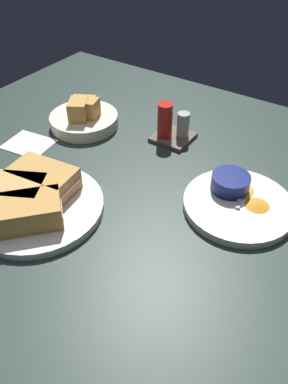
{
  "coord_description": "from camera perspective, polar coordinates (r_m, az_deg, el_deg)",
  "views": [
    {
      "loc": [
        41.69,
        -47.76,
        51.29
      ],
      "look_at": [
        10.32,
        -0.78,
        3.0
      ],
      "focal_mm": 35.62,
      "sensor_mm": 36.0,
      "label": 1
    }
  ],
  "objects": [
    {
      "name": "plate_sandwich_main",
      "position": [
        0.77,
        -15.6,
        -2.19
      ],
      "size": [
        25.71,
        25.71,
        1.6
      ],
      "primitive_type": "cylinder",
      "color": "white",
      "rests_on": "ground_plane"
    },
    {
      "name": "plate_chips_companion",
      "position": [
        0.77,
        13.92,
        -1.91
      ],
      "size": [
        21.61,
        21.61,
        1.6
      ],
      "primitive_type": "cylinder",
      "color": "white",
      "rests_on": "ground_plane"
    },
    {
      "name": "bread_basket_rear",
      "position": [
        1.01,
        -9.0,
        11.03
      ],
      "size": [
        17.48,
        17.48,
        7.78
      ],
      "color": "silver",
      "rests_on": "ground_plane"
    },
    {
      "name": "condiment_caddy",
      "position": [
        0.94,
        4.16,
        9.7
      ],
      "size": [
        9.0,
        9.0,
        9.5
      ],
      "color": "brown",
      "rests_on": "ground_plane"
    },
    {
      "name": "ramekin_light_gravy",
      "position": [
        0.78,
        12.82,
        1.48
      ],
      "size": [
        7.73,
        7.73,
        3.24
      ],
      "color": "navy",
      "rests_on": "plate_chips_companion"
    },
    {
      "name": "ground_plane",
      "position": [
        0.82,
        -5.67,
        0.5
      ],
      "size": [
        110.0,
        110.0,
        3.0
      ],
      "primitive_type": "cube",
      "color": "#283833"
    },
    {
      "name": "sandwich_half_extra",
      "position": [
        0.72,
        -17.4,
        -2.91
      ],
      "size": [
        14.42,
        14.7,
        4.8
      ],
      "color": "tan",
      "rests_on": "plate_sandwich_main"
    },
    {
      "name": "sandwich_half_near",
      "position": [
        0.78,
        -14.76,
        1.92
      ],
      "size": [
        14.01,
        9.12,
        4.8
      ],
      "color": "tan",
      "rests_on": "plate_sandwich_main"
    },
    {
      "name": "paper_napkin_folded",
      "position": [
        0.97,
        -16.88,
        6.93
      ],
      "size": [
        12.11,
        10.4,
        0.4
      ],
      "primitive_type": "cube",
      "rotation": [
        0.0,
        0.0,
        0.13
      ],
      "color": "white",
      "rests_on": "ground_plane"
    },
    {
      "name": "spoon_by_gravy_ramekin",
      "position": [
        0.8,
        14.49,
        0.87
      ],
      "size": [
        4.06,
        9.9,
        0.8
      ],
      "color": "silver",
      "rests_on": "plate_chips_companion"
    },
    {
      "name": "plantain_chip_scatter",
      "position": [
        0.78,
        14.36,
        -0.04
      ],
      "size": [
        12.78,
        10.16,
        0.6
      ],
      "color": "orange",
      "rests_on": "plate_chips_companion"
    },
    {
      "name": "spoon_by_dark_ramekin",
      "position": [
        0.77,
        -16.9,
        -1.7
      ],
      "size": [
        6.37,
        9.21,
        0.8
      ],
      "color": "silver",
      "rests_on": "plate_sandwich_main"
    },
    {
      "name": "sandwich_half_far",
      "position": [
        0.77,
        -19.36,
        -0.02
      ],
      "size": [
        15.03,
        12.68,
        4.8
      ],
      "color": "tan",
      "rests_on": "plate_sandwich_main"
    },
    {
      "name": "ramekin_dark_sauce",
      "position": [
        0.72,
        -18.22,
        -3.58
      ],
      "size": [
        6.27,
        6.27,
        3.45
      ],
      "color": "#0C144C",
      "rests_on": "plate_sandwich_main"
    }
  ]
}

